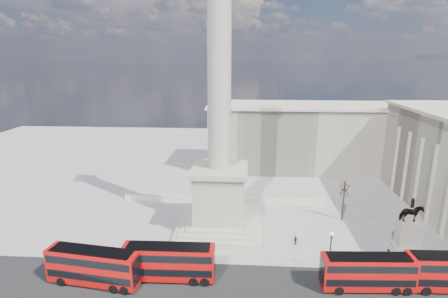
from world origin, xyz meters
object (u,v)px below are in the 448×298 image
nelsons_column (220,155)px  red_bus_a (94,266)px  pedestrian_standing (387,255)px  red_bus_c (368,272)px  victorian_lamp (330,249)px  equestrian_statue (409,231)px  red_bus_b (169,262)px  pedestrian_walking (415,271)px  pedestrian_crossing (295,240)px

nelsons_column → red_bus_a: (-14.64, -15.88, -10.42)m
red_bus_a → pedestrian_standing: (39.03, 7.72, -1.55)m
red_bus_c → victorian_lamp: 5.14m
nelsons_column → red_bus_c: (19.46, -14.67, -10.53)m
red_bus_a → pedestrian_standing: size_ratio=6.34×
equestrian_statue → nelsons_column: bearing=171.2°
red_bus_a → red_bus_b: red_bus_b is taller
nelsons_column → victorian_lamp: (15.49, -11.62, -9.37)m
red_bus_c → pedestrian_walking: size_ratio=7.33×
red_bus_a → red_bus_c: 34.12m
nelsons_column → red_bus_b: size_ratio=4.21×
red_bus_c → pedestrian_standing: bearing=49.9°
nelsons_column → red_bus_a: 23.98m
equestrian_statue → pedestrian_walking: bearing=-105.2°
pedestrian_walking → pedestrian_crossing: (-14.70, 6.92, -0.01)m
pedestrian_walking → red_bus_b: bearing=166.2°
nelsons_column → red_bus_b: nelsons_column is taller
red_bus_b → equestrian_statue: bearing=15.2°
red_bus_b → pedestrian_crossing: (17.37, 9.73, -1.75)m
red_bus_b → pedestrian_crossing: 19.99m
nelsons_column → pedestrian_standing: 28.37m
pedestrian_crossing → red_bus_a: bearing=62.3°
pedestrian_walking → pedestrian_standing: (-2.32, 3.34, 0.18)m
red_bus_a → pedestrian_standing: bearing=18.9°
nelsons_column → pedestrian_walking: 31.52m
red_bus_b → equestrian_statue: (33.99, 9.86, 0.33)m
pedestrian_standing → pedestrian_crossing: size_ratio=1.25×
victorian_lamp → pedestrian_crossing: (-3.47, 7.04, -2.78)m
nelsons_column → pedestrian_crossing: bearing=-20.8°
red_bus_b → equestrian_statue: equestrian_statue is taller
nelsons_column → red_bus_a: nelsons_column is taller
nelsons_column → red_bus_c: size_ratio=4.40×
pedestrian_crossing → pedestrian_standing: bearing=-156.8°
pedestrian_standing → pedestrian_crossing: 12.88m
pedestrian_crossing → pedestrian_walking: bearing=-165.9°
pedestrian_walking → victorian_lamp: bearing=161.8°
red_bus_a → pedestrian_crossing: bearing=30.7°
victorian_lamp → pedestrian_crossing: 8.33m
equestrian_statue → pedestrian_crossing: bearing=-179.6°
red_bus_a → victorian_lamp: (30.13, 4.27, 1.04)m
pedestrian_walking → pedestrian_standing: bearing=106.0°
red_bus_b → red_bus_c: bearing=-1.8°
red_bus_c → pedestrian_standing: red_bus_c is taller
red_bus_b → pedestrian_standing: size_ratio=6.25×
victorian_lamp → red_bus_c: bearing=-37.5°
red_bus_b → pedestrian_crossing: size_ratio=7.80×
red_bus_c → pedestrian_walking: bearing=20.6°
red_bus_c → equestrian_statue: size_ratio=1.38×
victorian_lamp → red_bus_a: bearing=-171.9°
red_bus_a → pedestrian_standing: red_bus_a is taller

